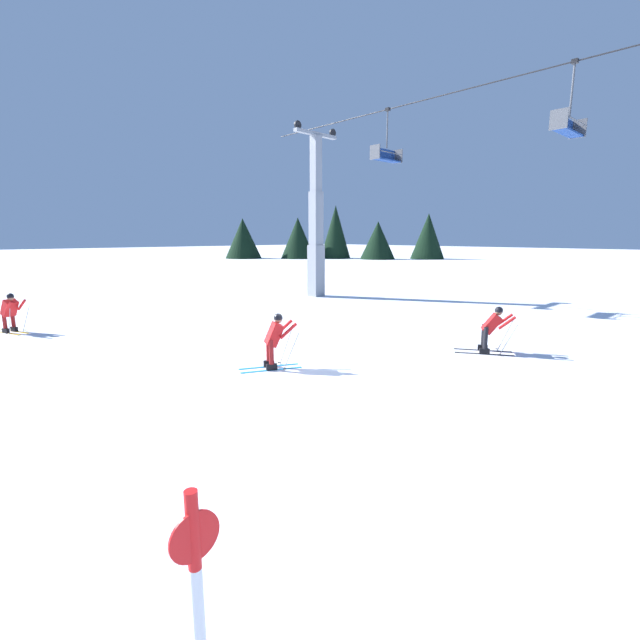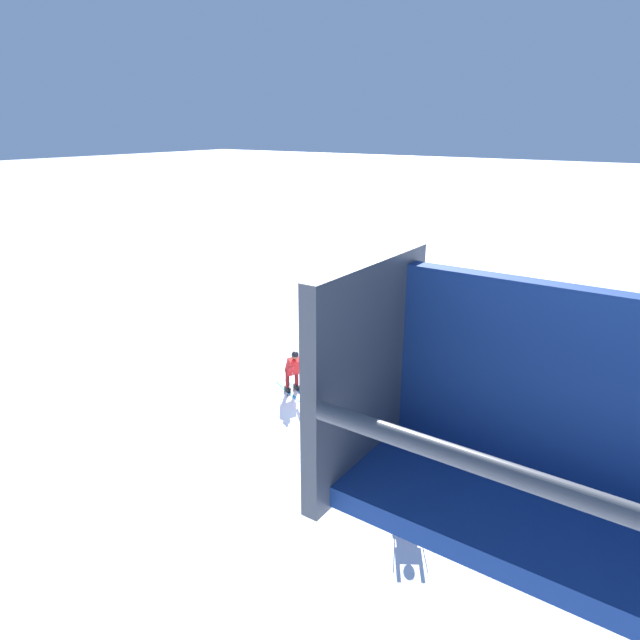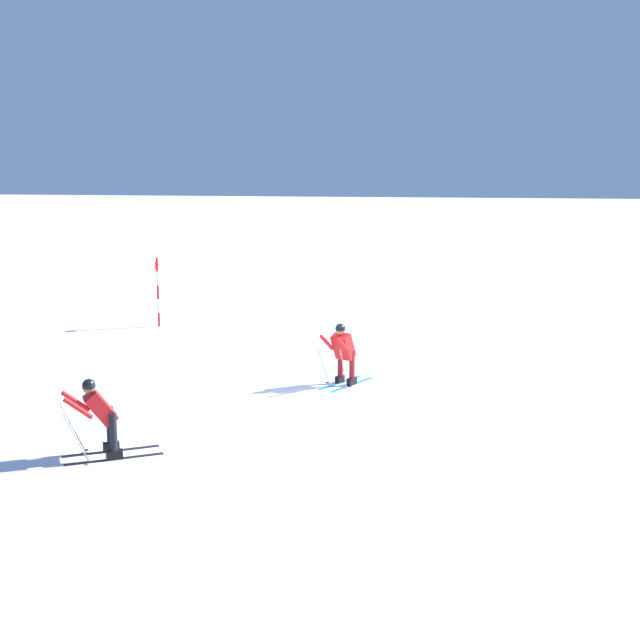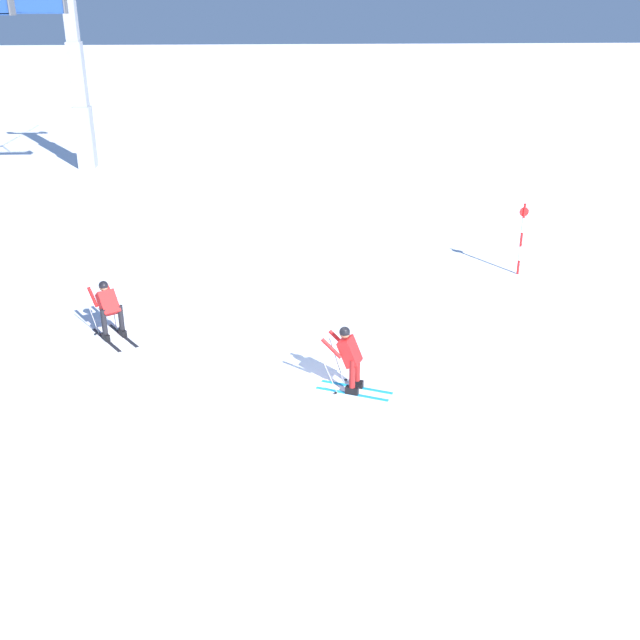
% 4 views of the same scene
% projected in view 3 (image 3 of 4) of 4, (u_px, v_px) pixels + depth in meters
% --- Properties ---
extents(ground_plane, '(260.00, 260.00, 0.00)m').
position_uv_depth(ground_plane, '(313.00, 396.00, 18.28)').
color(ground_plane, white).
extents(skier_carving_main, '(1.15, 1.65, 1.58)m').
position_uv_depth(skier_carving_main, '(343.00, 350.00, 19.04)').
color(skier_carving_main, '#198CCC').
rests_on(skier_carving_main, ground_plane).
extents(trail_marker_pole, '(0.07, 0.28, 2.20)m').
position_uv_depth(trail_marker_pole, '(158.00, 290.00, 26.13)').
color(trail_marker_pole, red).
rests_on(trail_marker_pole, ground_plane).
extents(skier_distant_uphill, '(1.74, 1.42, 1.55)m').
position_uv_depth(skier_distant_uphill, '(100.00, 412.00, 14.27)').
color(skier_distant_uphill, black).
rests_on(skier_distant_uphill, ground_plane).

